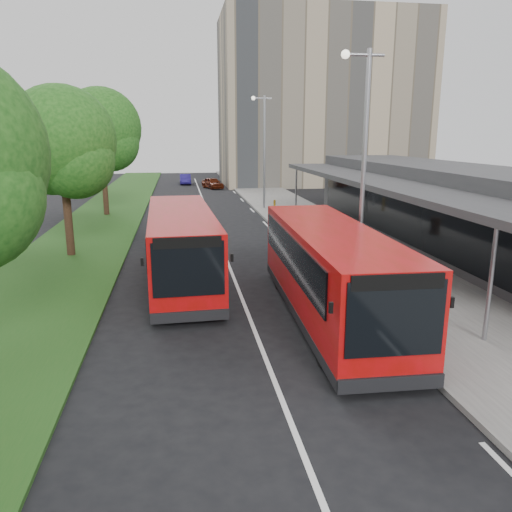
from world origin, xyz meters
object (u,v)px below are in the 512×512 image
(lamp_post_near, at_px, (362,157))
(car_far, at_px, (185,179))
(lamp_post_far, at_px, (263,145))
(bus_second, at_px, (181,246))
(bus_main, at_px, (330,273))
(car_near, at_px, (213,183))
(litter_bin, at_px, (315,229))
(tree_far, at_px, (101,134))
(bollard, at_px, (275,207))
(tree_mid, at_px, (62,148))

(lamp_post_near, distance_m, car_far, 41.37)
(lamp_post_far, bearing_deg, bus_second, -108.90)
(bus_main, relative_size, car_near, 2.99)
(bus_main, bearing_deg, litter_bin, 78.35)
(lamp_post_near, bearing_deg, bus_main, -125.54)
(lamp_post_far, xyz_separation_m, bus_main, (-1.71, -22.40, -3.29))
(tree_far, relative_size, bollard, 9.25)
(litter_bin, bearing_deg, tree_mid, -171.43)
(bus_main, bearing_deg, lamp_post_far, 87.16)
(bus_main, bearing_deg, car_far, 96.40)
(lamp_post_far, distance_m, bus_main, 22.70)
(bollard, xyz_separation_m, car_near, (-3.03, 18.38, -0.04))
(lamp_post_near, xyz_separation_m, bus_main, (-1.71, -2.40, -3.29))
(bus_second, distance_m, car_far, 38.65)
(bollard, bearing_deg, lamp_post_far, 98.15)
(tree_far, relative_size, car_near, 2.57)
(lamp_post_near, xyz_separation_m, car_near, (-2.66, 35.78, -4.15))
(tree_far, relative_size, litter_bin, 9.47)
(tree_mid, bearing_deg, bus_main, -45.11)
(bus_second, relative_size, litter_bin, 10.77)
(tree_far, distance_m, lamp_post_near, 22.08)
(tree_mid, distance_m, bus_main, 13.79)
(bollard, bearing_deg, car_far, 103.82)
(bus_main, distance_m, car_far, 43.37)
(tree_far, xyz_separation_m, litter_bin, (12.05, -10.18, -4.92))
(lamp_post_near, relative_size, car_far, 2.33)
(bus_second, xyz_separation_m, car_far, (0.72, 38.64, -0.83))
(bus_main, relative_size, car_far, 2.89)
(bus_second, bearing_deg, car_far, 86.88)
(bus_main, bearing_deg, lamp_post_near, 55.99)
(bollard, bearing_deg, lamp_post_near, -91.23)
(car_far, bearing_deg, bus_second, -91.46)
(lamp_post_near, xyz_separation_m, lamp_post_far, (0.00, 20.00, 0.00))
(lamp_post_far, bearing_deg, lamp_post_near, -90.00)
(tree_far, bearing_deg, bus_second, -73.42)
(tree_mid, bearing_deg, bollard, 41.97)
(bus_second, relative_size, bollard, 10.52)
(lamp_post_far, distance_m, car_far, 21.90)
(lamp_post_far, relative_size, car_far, 2.33)
(tree_mid, relative_size, car_near, 2.28)
(tree_far, distance_m, bus_main, 23.78)
(tree_far, height_order, litter_bin, tree_far)
(lamp_post_near, bearing_deg, car_near, 94.25)
(car_far, bearing_deg, bollard, -76.58)
(tree_far, xyz_separation_m, lamp_post_near, (11.13, -19.05, -0.80))
(bollard, bearing_deg, bus_second, -113.04)
(tree_mid, relative_size, lamp_post_far, 0.95)
(tree_far, relative_size, bus_main, 0.86)
(tree_far, bearing_deg, lamp_post_near, -59.71)
(tree_far, height_order, bus_main, tree_far)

